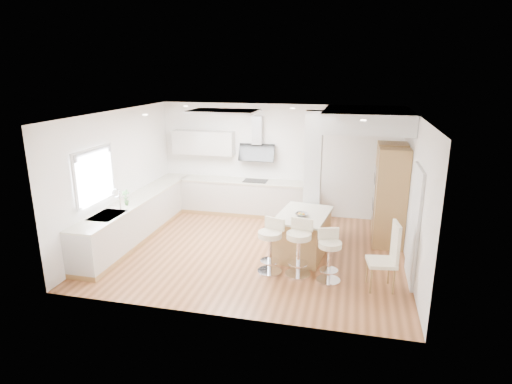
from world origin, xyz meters
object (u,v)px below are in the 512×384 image
(dining_chair, at_px, (388,254))
(bar_stool_c, at_px, (329,253))
(peninsula, at_px, (303,234))
(bar_stool_b, at_px, (299,245))
(bar_stool_a, at_px, (271,243))

(dining_chair, bearing_deg, bar_stool_c, 167.35)
(bar_stool_c, xyz_separation_m, dining_chair, (0.98, -0.07, 0.11))
(peninsula, distance_m, dining_chair, 1.92)
(peninsula, height_order, bar_stool_b, bar_stool_b)
(bar_stool_c, bearing_deg, dining_chair, -20.53)
(dining_chair, bearing_deg, bar_stool_b, 164.37)
(peninsula, relative_size, bar_stool_a, 1.51)
(bar_stool_c, bearing_deg, bar_stool_b, 151.30)
(peninsula, bearing_deg, bar_stool_c, -52.21)
(peninsula, height_order, bar_stool_c, bar_stool_c)
(peninsula, distance_m, bar_stool_b, 0.92)
(bar_stool_c, height_order, dining_chair, dining_chair)
(bar_stool_c, bearing_deg, peninsula, 103.37)
(bar_stool_a, bearing_deg, dining_chair, 13.86)
(bar_stool_a, xyz_separation_m, bar_stool_c, (1.07, -0.11, -0.04))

